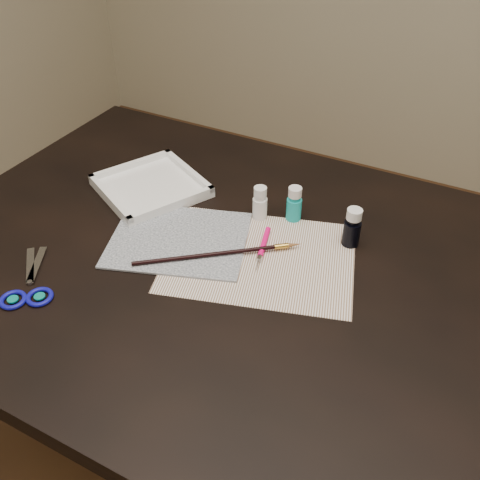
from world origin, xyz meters
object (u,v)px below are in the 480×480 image
at_px(paint_bottle_cyan, 294,204).
at_px(scissors, 27,277).
at_px(paper, 260,257).
at_px(paint_bottle_navy, 352,227).
at_px(canvas, 179,239).
at_px(palette_tray, 151,186).
at_px(paint_bottle_white, 260,203).

distance_m(paint_bottle_cyan, scissors, 0.54).
distance_m(paper, paint_bottle_cyan, 0.15).
relative_size(paint_bottle_cyan, scissors, 0.42).
height_order(paint_bottle_navy, scissors, paint_bottle_navy).
height_order(canvas, scissors, scissors).
relative_size(canvas, scissors, 1.45).
bearing_deg(scissors, paper, -98.20).
bearing_deg(palette_tray, paint_bottle_cyan, 8.21).
bearing_deg(canvas, scissors, -129.74).
relative_size(paint_bottle_white, scissors, 0.40).
relative_size(canvas, paint_bottle_navy, 3.23).
xyz_separation_m(paper, scissors, (-0.35, -0.25, 0.00)).
xyz_separation_m(paint_bottle_cyan, palette_tray, (-0.33, -0.05, -0.03)).
relative_size(paper, palette_tray, 1.70).
height_order(paint_bottle_white, palette_tray, paint_bottle_white).
relative_size(scissors, palette_tray, 0.88).
bearing_deg(paint_bottle_cyan, scissors, -132.19).
bearing_deg(paint_bottle_navy, palette_tray, -177.33).
distance_m(paper, paint_bottle_white, 0.14).
height_order(paint_bottle_cyan, palette_tray, paint_bottle_cyan).
bearing_deg(paper, paint_bottle_navy, 40.45).
xyz_separation_m(paint_bottle_white, paint_bottle_cyan, (0.07, 0.03, 0.00)).
distance_m(scissors, palette_tray, 0.35).
relative_size(paint_bottle_white, palette_tray, 0.36).
relative_size(paint_bottle_navy, palette_tray, 0.39).
height_order(paint_bottle_white, paint_bottle_cyan, paint_bottle_cyan).
height_order(paint_bottle_cyan, scissors, paint_bottle_cyan).
distance_m(canvas, palette_tray, 0.20).
relative_size(paint_bottle_cyan, paint_bottle_navy, 0.93).
xyz_separation_m(paint_bottle_white, scissors, (-0.30, -0.37, -0.03)).
bearing_deg(palette_tray, paper, -16.92).
xyz_separation_m(canvas, paint_bottle_white, (0.11, 0.15, 0.03)).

